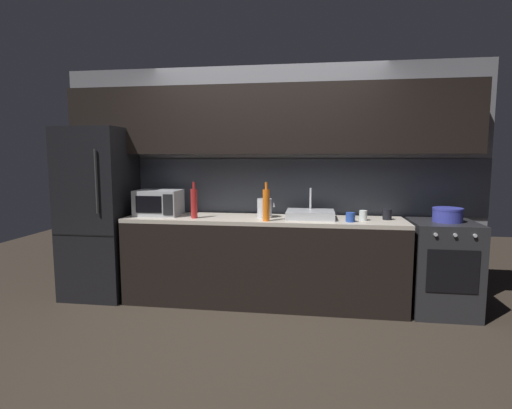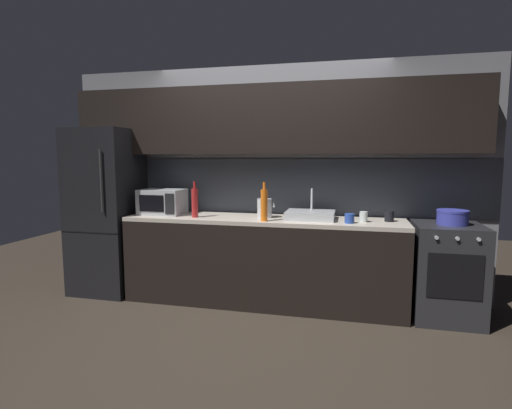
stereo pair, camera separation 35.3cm
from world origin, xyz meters
name	(u,v)px [view 1 (the left image)]	position (x,y,z in m)	size (l,w,h in m)	color
ground_plane	(249,341)	(0.00, 0.00, 0.00)	(10.00, 10.00, 0.00)	#2D261E
back_wall	(266,154)	(0.00, 1.20, 1.55)	(4.59, 0.44, 2.50)	slate
counter_run	(263,260)	(0.00, 0.90, 0.45)	(2.85, 0.60, 0.90)	black
refrigerator	(99,213)	(-1.80, 0.90, 0.91)	(0.68, 0.69, 1.83)	black
oven_range	(442,267)	(1.76, 0.90, 0.45)	(0.60, 0.62, 0.90)	#232326
microwave	(159,203)	(-1.12, 0.92, 1.04)	(0.46, 0.35, 0.27)	#A8AAAF
sink_basin	(310,214)	(0.48, 0.93, 0.94)	(0.48, 0.38, 0.30)	#ADAFB5
kettle	(265,208)	(0.02, 0.92, 1.00)	(0.19, 0.15, 0.22)	#B7BABF
wine_bottle_orange	(266,205)	(0.06, 0.69, 1.06)	(0.07, 0.07, 0.38)	orange
wine_bottle_red	(194,203)	(-0.69, 0.77, 1.06)	(0.07, 0.07, 0.37)	#A82323
mug_dark	(387,215)	(1.24, 0.95, 0.95)	(0.09, 0.09, 0.10)	black
mug_clear	(363,215)	(1.00, 0.86, 0.95)	(0.08, 0.08, 0.10)	silver
mug_blue	(350,217)	(0.87, 0.76, 0.95)	(0.09, 0.09, 0.09)	#234299
cooking_pot	(448,215)	(1.79, 0.90, 0.97)	(0.28, 0.28, 0.14)	#333899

